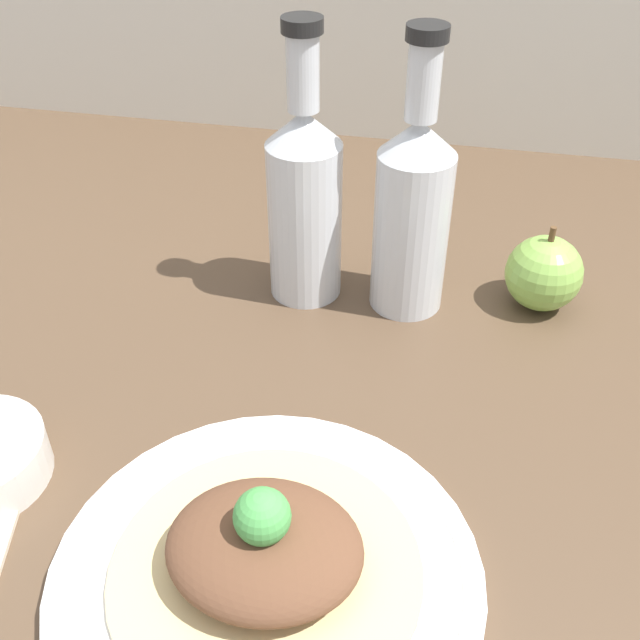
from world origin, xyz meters
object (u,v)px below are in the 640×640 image
(plate, at_px, (267,575))
(plated_food, at_px, (265,550))
(cider_bottle_left, at_px, (305,198))
(apple, at_px, (544,273))
(cider_bottle_right, at_px, (413,209))

(plate, bearing_deg, plated_food, 90.00)
(cider_bottle_left, xyz_separation_m, apple, (0.22, 0.02, -0.06))
(cider_bottle_left, bearing_deg, apple, 5.19)
(plate, distance_m, plated_food, 0.03)
(plate, relative_size, apple, 3.24)
(cider_bottle_left, height_order, apple, cider_bottle_left)
(cider_bottle_left, bearing_deg, plated_food, -81.82)
(cider_bottle_right, bearing_deg, plated_food, -99.05)
(apple, bearing_deg, plate, -117.20)
(plated_food, xyz_separation_m, apple, (0.18, 0.34, 0.00))
(plated_food, bearing_deg, plate, -90.00)
(cider_bottle_right, relative_size, apple, 3.04)
(cider_bottle_left, distance_m, cider_bottle_right, 0.10)
(plated_food, distance_m, apple, 0.39)
(apple, bearing_deg, plated_food, -117.20)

